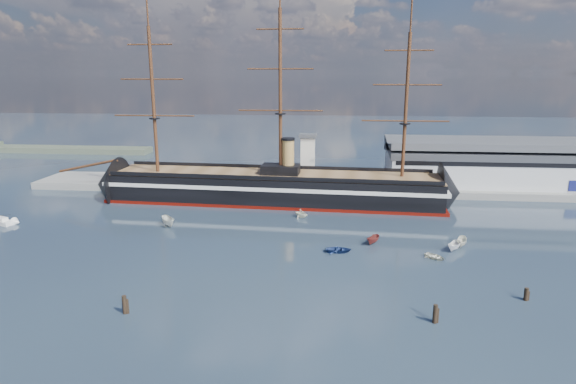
{
  "coord_description": "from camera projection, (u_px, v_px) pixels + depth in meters",
  "views": [
    {
      "loc": [
        10.95,
        -65.51,
        33.89
      ],
      "look_at": [
        0.97,
        35.0,
        9.0
      ],
      "focal_mm": 30.0,
      "sensor_mm": 36.0,
      "label": 1
    }
  ],
  "objects": [
    {
      "name": "ground",
      "position": [
        286.0,
        225.0,
        111.1
      ],
      "size": [
        600.0,
        600.0,
        0.0
      ],
      "primitive_type": "plane",
      "color": "#1F2938",
      "rests_on": "ground"
    },
    {
      "name": "quay",
      "position": [
        331.0,
        189.0,
        144.92
      ],
      "size": [
        180.0,
        18.0,
        2.0
      ],
      "primitive_type": "cube",
      "color": "slate",
      "rests_on": "ground"
    },
    {
      "name": "warehouse",
      "position": [
        494.0,
        164.0,
        142.27
      ],
      "size": [
        63.0,
        21.0,
        11.6
      ],
      "color": "#B7BABC",
      "rests_on": "ground"
    },
    {
      "name": "quay_tower",
      "position": [
        308.0,
        159.0,
        140.36
      ],
      "size": [
        5.0,
        5.0,
        15.0
      ],
      "color": "silver",
      "rests_on": "ground"
    },
    {
      "name": "shoreline",
      "position": [
        0.0,
        148.0,
        215.9
      ],
      "size": [
        120.0,
        10.0,
        4.0
      ],
      "color": "#3F4C38",
      "rests_on": "ground"
    },
    {
      "name": "warship",
      "position": [
        267.0,
        187.0,
        130.15
      ],
      "size": [
        113.27,
        20.73,
        53.94
      ],
      "rotation": [
        0.0,
        0.0,
        -0.05
      ],
      "color": "black",
      "rests_on": "ground"
    },
    {
      "name": "sailboat",
      "position": [
        0.0,
        221.0,
        111.47
      ],
      "size": [
        7.54,
        4.6,
        11.62
      ],
      "rotation": [
        0.0,
        0.0,
        -0.37
      ],
      "color": "white",
      "rests_on": "ground"
    },
    {
      "name": "motorboat_a",
      "position": [
        169.0,
        226.0,
        109.88
      ],
      "size": [
        6.99,
        6.07,
        2.73
      ],
      "primitive_type": "imported",
      "rotation": [
        0.0,
        0.0,
        0.63
      ],
      "color": "silver",
      "rests_on": "ground"
    },
    {
      "name": "motorboat_b",
      "position": [
        338.0,
        252.0,
        93.9
      ],
      "size": [
        1.47,
        3.21,
        1.46
      ],
      "primitive_type": "imported",
      "rotation": [
        0.0,
        0.0,
        1.64
      ],
      "color": "navy",
      "rests_on": "ground"
    },
    {
      "name": "motorboat_c",
      "position": [
        454.0,
        250.0,
        94.77
      ],
      "size": [
        5.61,
        4.55,
        2.16
      ],
      "primitive_type": "imported",
      "rotation": [
        0.0,
        0.0,
        -0.56
      ],
      "color": "white",
      "rests_on": "ground"
    },
    {
      "name": "motorboat_d",
      "position": [
        301.0,
        217.0,
        116.6
      ],
      "size": [
        6.19,
        6.86,
        2.38
      ],
      "primitive_type": "imported",
      "rotation": [
        0.0,
        0.0,
        0.91
      ],
      "color": "white",
      "rests_on": "ground"
    },
    {
      "name": "motorboat_e",
      "position": [
        435.0,
        259.0,
        90.58
      ],
      "size": [
        2.53,
        2.54,
        1.2
      ],
      "primitive_type": "imported",
      "rotation": [
        0.0,
        0.0,
        0.79
      ],
      "color": "beige",
      "rests_on": "ground"
    },
    {
      "name": "motorboat_f",
      "position": [
        461.0,
        246.0,
        97.12
      ],
      "size": [
        5.75,
        3.66,
        2.16
      ],
      "primitive_type": "imported",
      "rotation": [
        0.0,
        0.0,
        -0.34
      ],
      "color": "white",
      "rests_on": "ground"
    },
    {
      "name": "motorboat_g",
      "position": [
        373.0,
        244.0,
        98.52
      ],
      "size": [
        5.35,
        4.07,
        2.03
      ],
      "primitive_type": "imported",
      "rotation": [
        0.0,
        0.0,
        -0.5
      ],
      "color": "maroon",
      "rests_on": "ground"
    },
    {
      "name": "piling_near_left",
      "position": [
        125.0,
        313.0,
        69.89
      ],
      "size": [
        0.64,
        0.64,
        3.49
      ],
      "primitive_type": "cylinder",
      "color": "black",
      "rests_on": "ground"
    },
    {
      "name": "piling_near_right",
      "position": [
        434.0,
        323.0,
        67.28
      ],
      "size": [
        0.64,
        0.64,
        3.44
      ],
      "primitive_type": "cylinder",
      "color": "black",
      "rests_on": "ground"
    },
    {
      "name": "piling_far_right",
      "position": [
        525.0,
        300.0,
        73.94
      ],
      "size": [
        0.64,
        0.64,
        2.74
      ],
      "primitive_type": "cylinder",
      "color": "black",
      "rests_on": "ground"
    }
  ]
}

